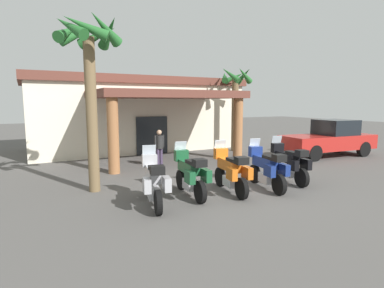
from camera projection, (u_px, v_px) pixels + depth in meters
The scene contains 11 objects.
ground_plane at pixel (231, 188), 10.55m from camera, with size 80.00×80.00×0.00m, color #514F4C.
motel_building at pixel (135, 113), 19.57m from camera, with size 12.90×10.51×4.33m.
motorcycle_silver at pixel (154, 181), 8.63m from camera, with size 0.91×2.19×1.61m.
motorcycle_green at pixel (190, 174), 9.53m from camera, with size 0.73×2.21×1.61m.
motorcycle_orange at pixel (231, 171), 9.90m from camera, with size 0.81×2.21×1.61m.
motorcycle_blue at pixel (267, 168), 10.34m from camera, with size 0.85×2.20×1.61m.
motorcycle_black at pixel (289, 163), 11.22m from camera, with size 0.85×2.20×1.61m.
pedestrian at pixel (159, 146), 13.87m from camera, with size 0.51×0.32×1.67m.
pickup_truck_red at pixel (329, 139), 16.66m from camera, with size 5.33×2.29×1.95m.
palm_tree_near_portico at pixel (235, 93), 18.20m from camera, with size 1.99×1.99×4.95m.
palm_tree_roadside at pixel (89, 60), 9.61m from camera, with size 2.09×2.13×5.57m.
Camera 1 is at (-5.87, -8.52, 2.88)m, focal length 29.09 mm.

